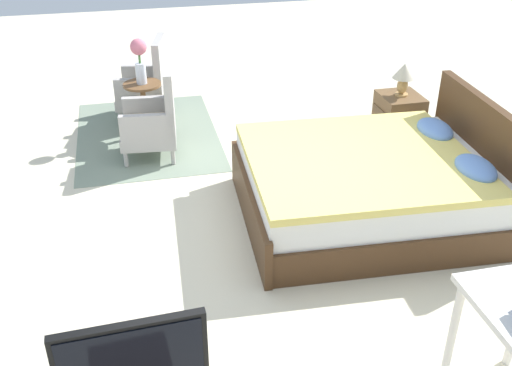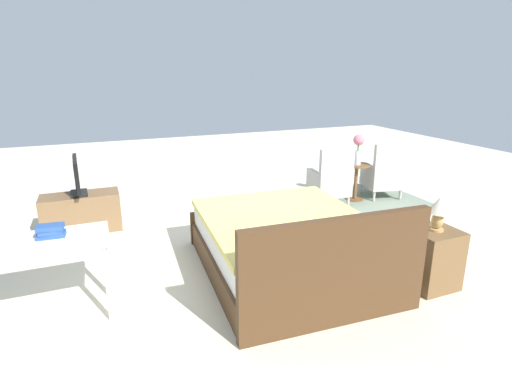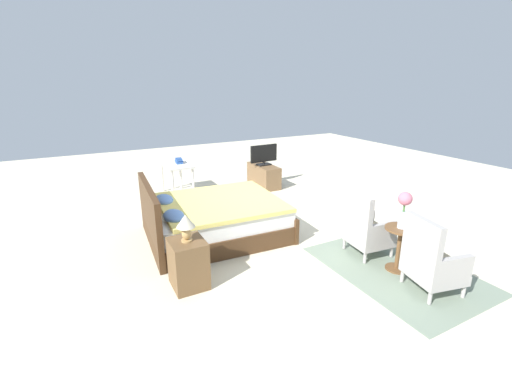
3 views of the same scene
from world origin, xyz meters
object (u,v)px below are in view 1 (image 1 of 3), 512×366
armchair_by_window_right (154,121)px  flower_vase (139,56)px  table_lamp (404,75)px  tv_flatscreen (133,363)px  bed (373,185)px  side_table (144,103)px  armchair_by_window_left (147,86)px  nightstand (398,122)px

armchair_by_window_right → flower_vase: (-0.52, -0.06, 0.51)m
table_lamp → tv_flatscreen: bearing=-41.3°
bed → table_lamp: 1.48m
armchair_by_window_right → side_table: (-0.52, -0.06, -0.01)m
side_table → flower_vase: flower_vase is taller
armchair_by_window_right → flower_vase: 0.73m
bed → tv_flatscreen: size_ratio=3.14×
side_table → table_lamp: bearing=70.0°
armchair_by_window_left → table_lamp: (1.42, 2.46, 0.42)m
flower_vase → table_lamp: size_ratio=1.45×
flower_vase → tv_flatscreen: size_ratio=0.70×
flower_vase → bed: bearing=40.1°
bed → flower_vase: (-2.09, -1.76, 0.59)m
flower_vase → table_lamp: 2.68m
nightstand → table_lamp: table_lamp is taller
armchair_by_window_left → flower_vase: size_ratio=1.93×
armchair_by_window_right → flower_vase: bearing=-173.0°
armchair_by_window_left → nightstand: 2.84m
armchair_by_window_left → table_lamp: armchair_by_window_left is taller
flower_vase → side_table: bearing=90.0°
table_lamp → tv_flatscreen: tv_flatscreen is taller
armchair_by_window_left → flower_vase: bearing=-7.2°
armchair_by_window_right → side_table: size_ratio=1.55×
bed → nightstand: size_ratio=3.64×
tv_flatscreen → table_lamp: bearing=138.7°
nightstand → tv_flatscreen: bearing=-41.3°
side_table → flower_vase: 0.51m
tv_flatscreen → armchair_by_window_right: bearing=174.6°
table_lamp → tv_flatscreen: size_ratio=0.48×
bed → flower_vase: bearing=-139.9°
armchair_by_window_right → side_table: armchair_by_window_right is taller
armchair_by_window_right → tv_flatscreen: bearing=-5.4°
armchair_by_window_left → side_table: (0.50, -0.06, -0.01)m
flower_vase → table_lamp: bearing=70.0°
armchair_by_window_left → nightstand: (1.42, 2.45, -0.09)m
bed → table_lamp: bearing=147.0°
flower_vase → table_lamp: (0.92, 2.52, -0.08)m
armchair_by_window_left → flower_vase: flower_vase is taller
armchair_by_window_right → table_lamp: 2.52m
bed → flower_vase: size_ratio=4.50×
bed → nightstand: 1.39m
bed → tv_flatscreen: (2.01, -2.03, 0.45)m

